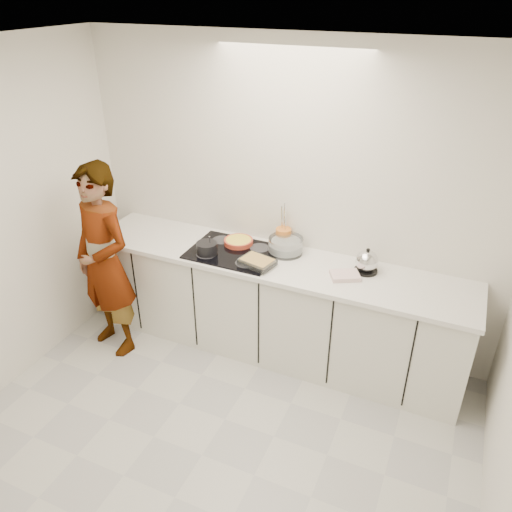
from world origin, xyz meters
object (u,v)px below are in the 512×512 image
at_px(hob, 233,252).
at_px(kettle, 367,262).
at_px(utensil_crock, 283,238).
at_px(mixing_bowl, 286,246).
at_px(tart_dish, 238,241).
at_px(cook, 104,262).
at_px(baking_dish, 257,262).
at_px(saucepan, 207,248).

xyz_separation_m(hob, kettle, (1.08, 0.14, 0.08)).
bearing_deg(utensil_crock, mixing_bowl, -58.42).
bearing_deg(hob, tart_dish, 97.24).
xyz_separation_m(hob, mixing_bowl, (0.40, 0.18, 0.05)).
xyz_separation_m(utensil_crock, cook, (-1.30, -0.77, -0.14)).
relative_size(hob, utensil_crock, 4.36).
relative_size(mixing_bowl, cook, 0.21).
relative_size(tart_dish, cook, 0.19).
distance_m(tart_dish, cook, 1.13).
height_order(tart_dish, cook, cook).
distance_m(baking_dish, cook, 1.29).
bearing_deg(baking_dish, hob, 154.91).
relative_size(hob, cook, 0.42).
xyz_separation_m(baking_dish, cook, (-1.23, -0.37, -0.10)).
xyz_separation_m(tart_dish, cook, (-0.94, -0.63, -0.09)).
relative_size(baking_dish, utensil_crock, 1.82).
relative_size(tart_dish, utensil_crock, 1.97).
relative_size(hob, kettle, 2.99).
height_order(hob, cook, cook).
xyz_separation_m(saucepan, kettle, (1.26, 0.26, 0.02)).
height_order(kettle, utensil_crock, kettle).
bearing_deg(hob, cook, -152.64).
distance_m(hob, mixing_bowl, 0.44).
bearing_deg(utensil_crock, baking_dish, -99.35).
distance_m(mixing_bowl, cook, 1.52).
bearing_deg(utensil_crock, kettle, -10.30).
bearing_deg(saucepan, kettle, 11.71).
distance_m(hob, tart_dish, 0.14).
distance_m(saucepan, baking_dish, 0.45).
height_order(saucepan, baking_dish, saucepan).
height_order(tart_dish, baking_dish, baking_dish).
bearing_deg(saucepan, tart_dish, 58.14).
xyz_separation_m(tart_dish, saucepan, (-0.16, -0.26, 0.03)).
bearing_deg(hob, baking_dish, -25.09).
distance_m(hob, utensil_crock, 0.44).
bearing_deg(baking_dish, tart_dish, 137.72).
height_order(hob, tart_dish, tart_dish).
relative_size(saucepan, mixing_bowl, 0.59).
height_order(hob, kettle, kettle).
bearing_deg(utensil_crock, saucepan, -142.64).
bearing_deg(cook, tart_dish, 49.33).
relative_size(baking_dish, mixing_bowl, 0.86).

